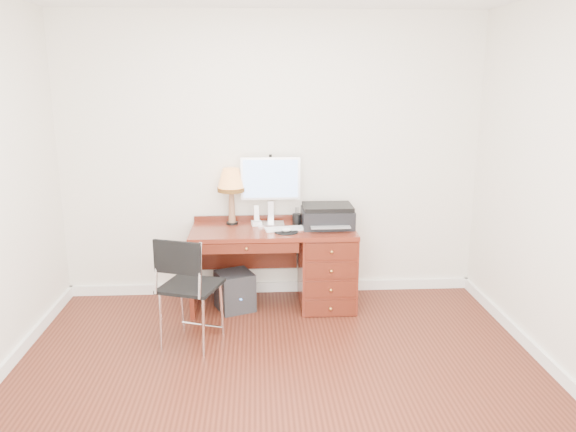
{
  "coord_description": "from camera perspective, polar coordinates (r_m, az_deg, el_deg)",
  "views": [
    {
      "loc": [
        -0.14,
        -3.57,
        2.1
      ],
      "look_at": [
        0.13,
        1.2,
        0.92
      ],
      "focal_mm": 35.0,
      "sensor_mm": 36.0,
      "label": 1
    }
  ],
  "objects": [
    {
      "name": "leg_lamp",
      "position": [
        5.24,
        -5.79,
        3.3
      ],
      "size": [
        0.26,
        0.26,
        0.53
      ],
      "color": "black",
      "rests_on": "desk"
    },
    {
      "name": "phone",
      "position": [
        5.25,
        -3.22,
        -0.36
      ],
      "size": [
        0.1,
        0.1,
        0.19
      ],
      "rotation": [
        0.0,
        0.0,
        0.17
      ],
      "color": "white",
      "rests_on": "desk"
    },
    {
      "name": "chair",
      "position": [
        4.48,
        -9.99,
        -6.49
      ],
      "size": [
        0.55,
        0.55,
        0.91
      ],
      "rotation": [
        0.0,
        0.0,
        -0.34
      ],
      "color": "black",
      "rests_on": "ground"
    },
    {
      "name": "room_shell",
      "position": [
        4.68,
        -1.18,
        -12.09
      ],
      "size": [
        4.0,
        4.0,
        4.0
      ],
      "color": "silver",
      "rests_on": "ground"
    },
    {
      "name": "equipment_box",
      "position": [
        5.25,
        -5.42,
        -7.59
      ],
      "size": [
        0.4,
        0.4,
        0.36
      ],
      "primitive_type": "cube",
      "rotation": [
        0.0,
        0.0,
        0.39
      ],
      "color": "black",
      "rests_on": "ground"
    },
    {
      "name": "desk",
      "position": [
        5.27,
        2.0,
        -4.75
      ],
      "size": [
        1.5,
        0.67,
        0.75
      ],
      "color": "maroon",
      "rests_on": "ground"
    },
    {
      "name": "ground",
      "position": [
        4.14,
        -0.84,
        -16.54
      ],
      "size": [
        4.0,
        4.0,
        0.0
      ],
      "primitive_type": "plane",
      "color": "#3C160D",
      "rests_on": "ground"
    },
    {
      "name": "mouse_pad",
      "position": [
        5.02,
        -0.17,
        -1.53
      ],
      "size": [
        0.21,
        0.21,
        0.04
      ],
      "color": "black",
      "rests_on": "desk"
    },
    {
      "name": "monitor",
      "position": [
        5.23,
        -1.78,
        3.45
      ],
      "size": [
        0.55,
        0.18,
        0.63
      ],
      "rotation": [
        0.0,
        0.0,
        0.01
      ],
      "color": "silver",
      "rests_on": "desk"
    },
    {
      "name": "printer",
      "position": [
        5.2,
        4.03,
        0.01
      ],
      "size": [
        0.47,
        0.37,
        0.21
      ],
      "rotation": [
        0.0,
        0.0,
        0.01
      ],
      "color": "black",
      "rests_on": "desk"
    },
    {
      "name": "keyboard",
      "position": [
        5.11,
        0.2,
        -1.28
      ],
      "size": [
        0.47,
        0.2,
        0.02
      ],
      "primitive_type": "cube",
      "rotation": [
        0.0,
        0.0,
        0.16
      ],
      "color": "white",
      "rests_on": "desk"
    },
    {
      "name": "pen_cup",
      "position": [
        5.27,
        0.9,
        -0.34
      ],
      "size": [
        0.08,
        0.08,
        0.1
      ],
      "primitive_type": "cylinder",
      "color": "black",
      "rests_on": "desk"
    }
  ]
}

